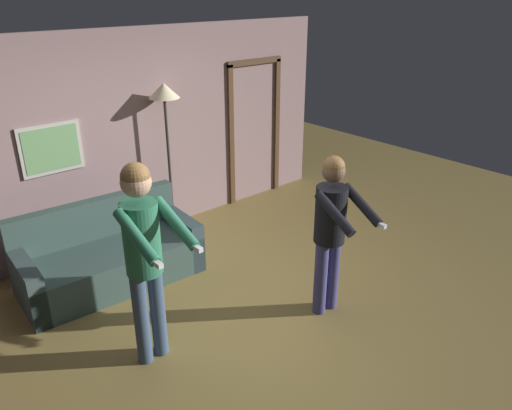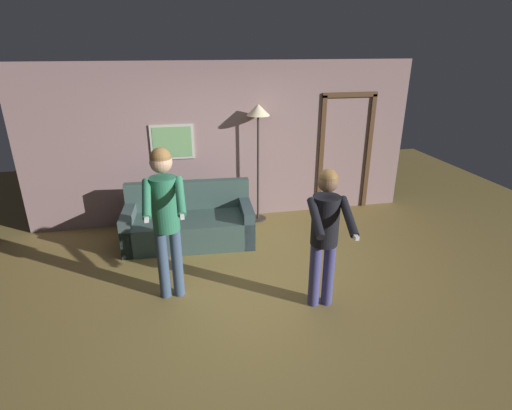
% 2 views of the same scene
% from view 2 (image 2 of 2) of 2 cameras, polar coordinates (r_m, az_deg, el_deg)
% --- Properties ---
extents(ground_plane, '(12.00, 12.00, 0.00)m').
position_cam_2_polar(ground_plane, '(5.10, -0.34, -11.61)').
color(ground_plane, olive).
extents(back_wall_assembly, '(6.40, 0.10, 2.60)m').
position_cam_2_polar(back_wall_assembly, '(6.68, -4.23, 8.74)').
color(back_wall_assembly, gray).
rests_on(back_wall_assembly, ground_plane).
extents(couch, '(1.95, 0.97, 0.87)m').
position_cam_2_polar(couch, '(6.16, -9.51, -2.77)').
color(couch, '#384E48').
rests_on(couch, ground_plane).
extents(torchiere_lamp, '(0.38, 0.38, 1.96)m').
position_cam_2_polar(torchiere_lamp, '(6.44, 0.31, 11.78)').
color(torchiere_lamp, '#332D28').
rests_on(torchiere_lamp, ground_plane).
extents(person_standing_left, '(0.43, 0.73, 1.82)m').
position_cam_2_polar(person_standing_left, '(4.52, -12.84, -0.73)').
color(person_standing_left, '#384B67').
rests_on(person_standing_left, ground_plane).
extents(person_standing_right, '(0.47, 0.68, 1.64)m').
position_cam_2_polar(person_standing_right, '(4.37, 9.88, -3.25)').
color(person_standing_right, '#3D3C75').
rests_on(person_standing_right, ground_plane).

